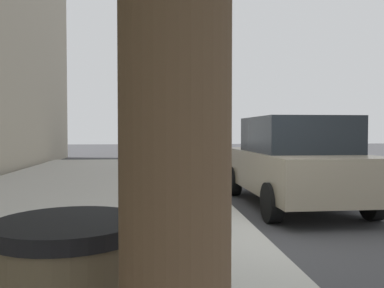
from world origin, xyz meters
name	(u,v)px	position (x,y,z in m)	size (l,w,h in m)	color
ground_plane	(258,240)	(0.00, 0.00, 0.00)	(80.00, 80.00, 0.00)	#38383A
sidewalk_slab	(33,240)	(0.00, 3.00, 0.07)	(28.00, 6.00, 0.15)	#A8A59E
parking_meter	(219,155)	(0.12, 0.53, 1.17)	(0.36, 0.12, 1.41)	gray
pedestrian_at_meter	(173,155)	(0.02, 1.16, 1.17)	(0.53, 0.38, 1.74)	#726656
pedestrian_bystander	(145,163)	(-1.38, 1.51, 1.19)	(0.38, 0.47, 1.76)	#191E4C
parked_sedan_near	(294,161)	(2.40, -1.35, 0.89)	(4.43, 2.02, 1.77)	gray
traffic_signal	(180,98)	(7.78, 0.57, 2.58)	(0.24, 0.44, 3.60)	black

